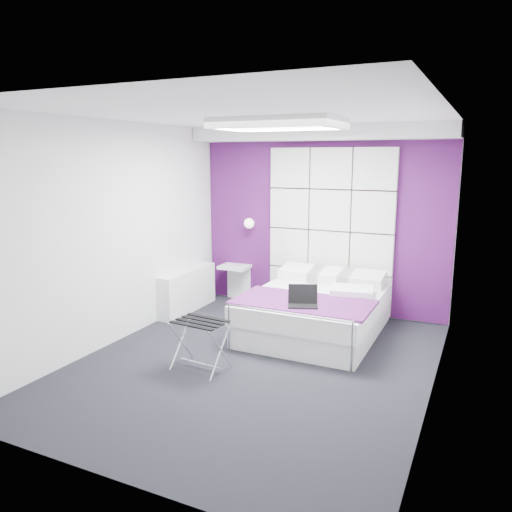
{
  "coord_description": "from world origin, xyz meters",
  "views": [
    {
      "loc": [
        2.16,
        -4.56,
        2.19
      ],
      "look_at": [
        -0.15,
        0.35,
        1.1
      ],
      "focal_mm": 35.0,
      "sensor_mm": 36.0,
      "label": 1
    }
  ],
  "objects": [
    {
      "name": "skylight",
      "position": [
        0.0,
        0.6,
        2.55
      ],
      "size": [
        1.36,
        0.86,
        0.12
      ],
      "primitive_type": null,
      "color": "white",
      "rests_on": "ceiling"
    },
    {
      "name": "bed",
      "position": [
        0.29,
        1.18,
        0.28
      ],
      "size": [
        1.59,
        1.91,
        0.68
      ],
      "color": "white",
      "rests_on": "floor"
    },
    {
      "name": "floor",
      "position": [
        0.0,
        0.0,
        0.0
      ],
      "size": [
        4.4,
        4.4,
        0.0
      ],
      "primitive_type": "plane",
      "color": "black",
      "rests_on": "ground"
    },
    {
      "name": "soffit",
      "position": [
        0.0,
        1.95,
        2.5
      ],
      "size": [
        3.58,
        0.5,
        0.2
      ],
      "primitive_type": "cube",
      "color": "white",
      "rests_on": "wall_back"
    },
    {
      "name": "luggage_rack",
      "position": [
        -0.45,
        -0.36,
        0.26
      ],
      "size": [
        0.53,
        0.39,
        0.52
      ],
      "rotation": [
        0.0,
        0.0,
        -0.09
      ],
      "color": "silver",
      "rests_on": "floor"
    },
    {
      "name": "wall_right",
      "position": [
        1.8,
        0.0,
        1.3
      ],
      "size": [
        0.0,
        4.4,
        4.4
      ],
      "primitive_type": "plane",
      "rotation": [
        1.57,
        0.0,
        -1.57
      ],
      "color": "silver",
      "rests_on": "floor"
    },
    {
      "name": "accent_wall",
      "position": [
        0.0,
        2.19,
        1.3
      ],
      "size": [
        3.58,
        0.02,
        2.58
      ],
      "primitive_type": "cube",
      "color": "#47114C",
      "rests_on": "wall_back"
    },
    {
      "name": "laptop",
      "position": [
        0.35,
        0.56,
        0.6
      ],
      "size": [
        0.33,
        0.24,
        0.24
      ],
      "rotation": [
        0.0,
        0.0,
        0.37
      ],
      "color": "black",
      "rests_on": "bed"
    },
    {
      "name": "radiator",
      "position": [
        -1.69,
        1.3,
        0.3
      ],
      "size": [
        0.22,
        1.2,
        0.6
      ],
      "primitive_type": "cube",
      "color": "white",
      "rests_on": "floor"
    },
    {
      "name": "wall_left",
      "position": [
        -1.8,
        0.0,
        1.3
      ],
      "size": [
        0.0,
        4.4,
        4.4
      ],
      "primitive_type": "plane",
      "rotation": [
        1.57,
        0.0,
        1.57
      ],
      "color": "silver",
      "rests_on": "floor"
    },
    {
      "name": "headboard",
      "position": [
        0.15,
        2.14,
        1.17
      ],
      "size": [
        1.8,
        0.08,
        2.3
      ],
      "primitive_type": null,
      "color": "silver",
      "rests_on": "wall_back"
    },
    {
      "name": "wall_lamp",
      "position": [
        -1.05,
        2.06,
        1.22
      ],
      "size": [
        0.15,
        0.15,
        0.15
      ],
      "primitive_type": "sphere",
      "color": "white",
      "rests_on": "wall_back"
    },
    {
      "name": "wall_back",
      "position": [
        0.0,
        2.2,
        1.3
      ],
      "size": [
        3.6,
        0.0,
        3.6
      ],
      "primitive_type": "plane",
      "rotation": [
        1.57,
        0.0,
        0.0
      ],
      "color": "silver",
      "rests_on": "floor"
    },
    {
      "name": "nightstand",
      "position": [
        -1.3,
        2.02,
        0.54
      ],
      "size": [
        0.44,
        0.34,
        0.05
      ],
      "primitive_type": "cube",
      "color": "white",
      "rests_on": "wall_back"
    },
    {
      "name": "ceiling",
      "position": [
        0.0,
        0.0,
        2.6
      ],
      "size": [
        4.4,
        4.4,
        0.0
      ],
      "primitive_type": "plane",
      "rotation": [
        3.14,
        0.0,
        0.0
      ],
      "color": "white",
      "rests_on": "wall_back"
    }
  ]
}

